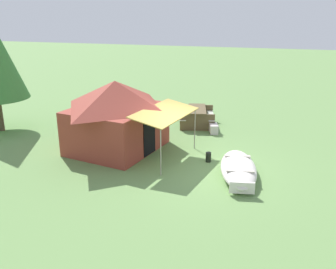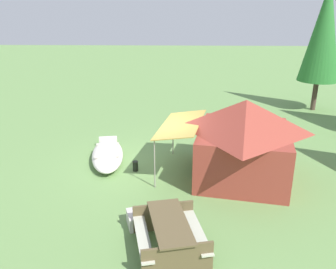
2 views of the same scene
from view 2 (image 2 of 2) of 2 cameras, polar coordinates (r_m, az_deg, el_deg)
The scene contains 7 objects.
ground_plane at distance 11.81m, azimuth -2.94°, elevation -5.14°, with size 80.00×80.00×0.00m, color #668E4D.
beached_rowboat at distance 12.29m, azimuth -9.88°, elevation -3.22°, with size 3.03×1.56×0.44m.
canvas_cabin_tent at distance 10.83m, azimuth 12.24°, elevation -0.58°, with size 3.79×4.50×2.49m.
picnic_table at distance 7.79m, azimuth 0.30°, elevation -15.69°, with size 2.04×1.80×0.75m.
cooler_box at distance 8.73m, azimuth -5.51°, elevation -13.73°, with size 0.57×0.32×0.36m, color beige.
fuel_can at distance 11.44m, azimuth -5.37°, elevation -5.16°, with size 0.18×0.18×0.33m, color black.
pine_tree_back_right at distance 19.18m, azimuth 24.18°, elevation 15.15°, with size 1.98×1.98×6.39m.
Camera 2 is at (10.65, 0.96, 5.02)m, focal length 37.22 mm.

